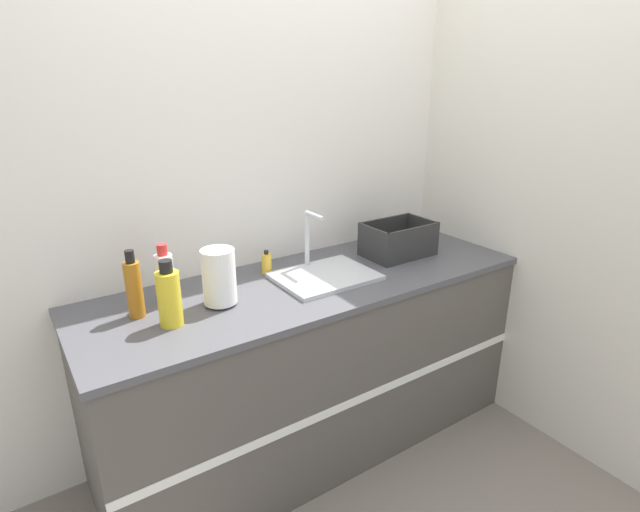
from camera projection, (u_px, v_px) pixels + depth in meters
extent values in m
plane|color=slate|center=(352.00, 479.00, 2.32)|extent=(12.00, 12.00, 0.00)
cube|color=silver|center=(270.00, 178.00, 2.43)|extent=(4.46, 0.06, 2.60)
cube|color=beige|center=(475.00, 167.00, 2.70)|extent=(0.06, 2.67, 2.60)
cube|color=#514C47|center=(312.00, 366.00, 2.44)|extent=(2.06, 0.67, 0.86)
cube|color=white|center=(354.00, 401.00, 2.18)|extent=(2.06, 0.01, 0.04)
cube|color=#4C4C51|center=(312.00, 282.00, 2.29)|extent=(2.08, 0.70, 0.03)
cube|color=silver|center=(325.00, 276.00, 2.29)|extent=(0.44, 0.34, 0.02)
cylinder|color=silver|center=(307.00, 239.00, 2.36)|extent=(0.02, 0.02, 0.26)
cylinder|color=silver|center=(315.00, 216.00, 2.27)|extent=(0.02, 0.13, 0.02)
cylinder|color=#4C4C51|center=(221.00, 303.00, 2.03)|extent=(0.10, 0.10, 0.01)
cylinder|color=white|center=(219.00, 276.00, 1.99)|extent=(0.13, 0.13, 0.23)
cube|color=#2D2D2D|center=(397.00, 254.00, 2.60)|extent=(0.35, 0.23, 0.01)
cube|color=#2D2D2D|center=(413.00, 243.00, 2.48)|extent=(0.35, 0.01, 0.16)
cube|color=#2D2D2D|center=(384.00, 232.00, 2.65)|extent=(0.35, 0.01, 0.16)
cube|color=#2D2D2D|center=(373.00, 244.00, 2.48)|extent=(0.01, 0.23, 0.16)
cube|color=#2D2D2D|center=(422.00, 232.00, 2.65)|extent=(0.01, 0.23, 0.16)
cylinder|color=white|center=(165.00, 279.00, 2.02)|extent=(0.07, 0.07, 0.21)
cylinder|color=red|center=(162.00, 250.00, 1.98)|extent=(0.04, 0.04, 0.05)
cylinder|color=#B26B19|center=(134.00, 290.00, 1.90)|extent=(0.06, 0.06, 0.22)
cylinder|color=black|center=(130.00, 257.00, 1.85)|extent=(0.03, 0.03, 0.05)
cylinder|color=yellow|center=(169.00, 299.00, 1.84)|extent=(0.09, 0.09, 0.21)
cylinder|color=black|center=(166.00, 267.00, 1.79)|extent=(0.05, 0.05, 0.05)
cylinder|color=gold|center=(267.00, 264.00, 2.34)|extent=(0.05, 0.05, 0.10)
cylinder|color=black|center=(266.00, 252.00, 2.32)|extent=(0.02, 0.02, 0.02)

